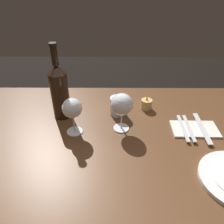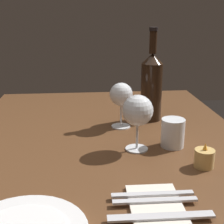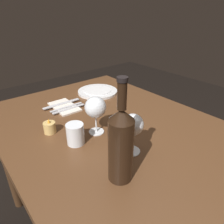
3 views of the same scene
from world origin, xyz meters
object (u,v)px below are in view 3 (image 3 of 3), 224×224
object	(u,v)px
votive_candle	(50,128)
fork_outer	(69,109)
wine_glass_right	(133,126)
wine_bottle	(121,144)
folded_napkin	(64,107)
wine_glass_left	(95,108)
water_tumbler	(75,135)
dinner_plate	(98,91)
fork_inner	(66,107)
table_knife	(62,104)

from	to	relation	value
votive_candle	fork_outer	size ratio (longest dim) A/B	0.37
wine_glass_right	wine_bottle	distance (m)	0.14
wine_glass_right	folded_napkin	world-z (taller)	wine_glass_right
wine_glass_left	wine_bottle	bearing A→B (deg)	160.28
wine_bottle	water_tumbler	xyz separation A→B (m)	(0.25, 0.02, -0.09)
votive_candle	dinner_plate	world-z (taller)	votive_candle
fork_inner	wine_bottle	bearing A→B (deg)	169.39
dinner_plate	fork_inner	distance (m)	0.27
wine_glass_right	wine_glass_left	bearing A→B (deg)	7.11
wine_glass_left	fork_outer	distance (m)	0.28
table_knife	wine_glass_right	bearing A→B (deg)	-178.24
fork_inner	water_tumbler	bearing A→B (deg)	158.38
dinner_plate	table_knife	distance (m)	0.26
water_tumbler	fork_inner	xyz separation A→B (m)	(0.30, -0.12, -0.03)
wine_glass_right	fork_inner	world-z (taller)	wine_glass_right
water_tumbler	dinner_plate	distance (m)	0.54
wine_bottle	fork_inner	xyz separation A→B (m)	(0.55, -0.10, -0.12)
wine_glass_left	wine_bottle	xyz separation A→B (m)	(-0.26, 0.09, 0.01)
fork_outer	fork_inner	bearing A→B (deg)	0.00
dinner_plate	fork_inner	size ratio (longest dim) A/B	1.36
water_tumbler	dinner_plate	size ratio (longest dim) A/B	0.35
wine_glass_left	votive_candle	distance (m)	0.22
votive_candle	wine_glass_right	bearing A→B (deg)	-150.39
votive_candle	table_knife	size ratio (longest dim) A/B	0.32
wine_glass_left	votive_candle	size ratio (longest dim) A/B	2.46
wine_bottle	fork_outer	bearing A→B (deg)	-11.11
wine_glass_left	wine_bottle	world-z (taller)	wine_bottle
fork_inner	folded_napkin	bearing A→B (deg)	0.00
folded_napkin	fork_outer	size ratio (longest dim) A/B	1.06
table_knife	wine_bottle	bearing A→B (deg)	170.34
wine_bottle	fork_outer	world-z (taller)	wine_bottle
water_tumbler	votive_candle	world-z (taller)	water_tumbler
wine_bottle	table_knife	world-z (taller)	wine_bottle
folded_napkin	dinner_plate	bearing A→B (deg)	-77.49
wine_bottle	folded_napkin	size ratio (longest dim) A/B	1.74
votive_candle	table_knife	distance (m)	0.27
votive_candle	fork_inner	distance (m)	0.23
wine_glass_left	water_tumbler	bearing A→B (deg)	97.22
wine_glass_left	table_knife	world-z (taller)	wine_glass_left
votive_candle	folded_napkin	distance (m)	0.25
wine_glass_left	dinner_plate	bearing A→B (deg)	-36.43
wine_glass_right	wine_bottle	size ratio (longest dim) A/B	0.47
wine_glass_right	votive_candle	xyz separation A→B (m)	(0.32, 0.18, -0.09)
dinner_plate	folded_napkin	xyz separation A→B (m)	(-0.06, 0.26, -0.00)
wine_glass_left	water_tumbler	xyz separation A→B (m)	(-0.01, 0.11, -0.08)
wine_glass_left	fork_outer	world-z (taller)	wine_glass_left
wine_glass_right	fork_outer	world-z (taller)	wine_glass_right
wine_glass_left	water_tumbler	size ratio (longest dim) A/B	1.93
fork_inner	table_knife	bearing A→B (deg)	0.00
wine_glass_left	fork_inner	size ratio (longest dim) A/B	0.91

